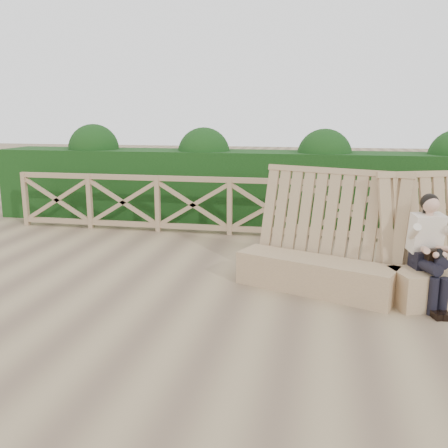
# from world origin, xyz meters

# --- Properties ---
(ground) EXTENTS (60.00, 60.00, 0.00)m
(ground) POSITION_xyz_m (0.00, 0.00, 0.00)
(ground) COLOR brown
(ground) RESTS_ON ground
(bench) EXTENTS (3.99, 1.44, 1.57)m
(bench) POSITION_xyz_m (1.91, 0.75, 0.39)
(bench) COLOR #937554
(bench) RESTS_ON ground
(woman) EXTENTS (0.48, 0.84, 1.34)m
(woman) POSITION_xyz_m (2.29, 0.47, 0.72)
(woman) COLOR black
(woman) RESTS_ON ground
(guardrail) EXTENTS (10.10, 0.09, 1.10)m
(guardrail) POSITION_xyz_m (0.00, 3.50, 0.55)
(guardrail) COLOR #856A4D
(guardrail) RESTS_ON ground
(hedge) EXTENTS (12.00, 1.20, 1.50)m
(hedge) POSITION_xyz_m (0.00, 4.70, 0.75)
(hedge) COLOR black
(hedge) RESTS_ON ground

